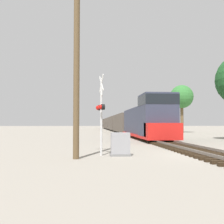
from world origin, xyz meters
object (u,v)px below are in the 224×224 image
Objects in this scene: crossing_signal_near at (101,110)px; utility_pole at (77,67)px; freight_train at (117,123)px; tree_mid_background at (182,97)px; relay_cabinet at (120,144)px.

utility_pole is (-1.26, -1.26, 2.06)m from crossing_signal_near.
crossing_signal_near is at bearing -96.99° from freight_train.
crossing_signal_near is 0.50× the size of utility_pole.
utility_pole is at bearing -55.58° from crossing_signal_near.
utility_pole is 0.95× the size of tree_mid_background.
freight_train is 47.95m from relay_cabinet.
tree_mid_background reaches higher than crossing_signal_near.
freight_train is at bearing 134.11° from tree_mid_background.
relay_cabinet is (1.03, -0.27, -1.86)m from crossing_signal_near.
freight_train is at bearing 84.27° from relay_cabinet.
freight_train reaches higher than relay_cabinet.
tree_mid_background reaches higher than utility_pole.
utility_pole is at bearing -98.27° from freight_train.
crossing_signal_near is at bearing 44.94° from utility_pole.
relay_cabinet is at bearing 23.44° from utility_pole.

